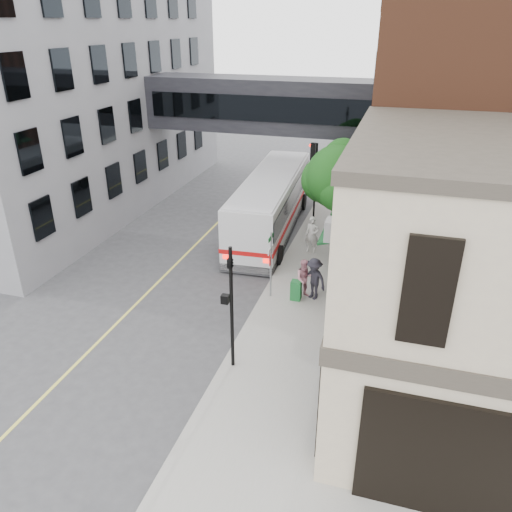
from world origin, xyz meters
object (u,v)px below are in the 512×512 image
Objects in this scene: pedestrian_a at (312,235)px; pedestrian_b at (305,279)px; newspaper_box at (296,290)px; sandwich_board at (330,350)px; bus at (271,201)px; pedestrian_c at (314,279)px.

pedestrian_b is at bearing -83.96° from pedestrian_a.
pedestrian_b is 2.00× the size of newspaper_box.
pedestrian_a is at bearing 122.40° from sandwich_board.
bus is 8.20m from pedestrian_c.
pedestrian_c reaches higher than sandwich_board.
sandwich_board is at bearing -42.63° from pedestrian_c.
pedestrian_a is 2.18× the size of newspaper_box.
newspaper_box is (0.30, -4.99, -0.51)m from pedestrian_a.
bus is 3.88m from pedestrian_a.
pedestrian_a is 4.70m from pedestrian_b.
newspaper_box is at bearing -67.38° from bus.
pedestrian_a reaches higher than newspaper_box.
pedestrian_c is at bearing -62.09° from bus.
bus reaches higher than pedestrian_b.
sandwich_board is (5.23, -11.51, -1.08)m from bus.
bus is at bearing 131.94° from sandwich_board.
bus is at bearing 147.19° from pedestrian_c.
sandwich_board is (2.38, -8.96, -0.41)m from pedestrian_a.
newspaper_box is at bearing -125.59° from pedestrian_c.
bus is 12.69m from sandwich_board.
newspaper_box is 4.48m from sandwich_board.
pedestrian_b is 0.40m from pedestrian_c.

